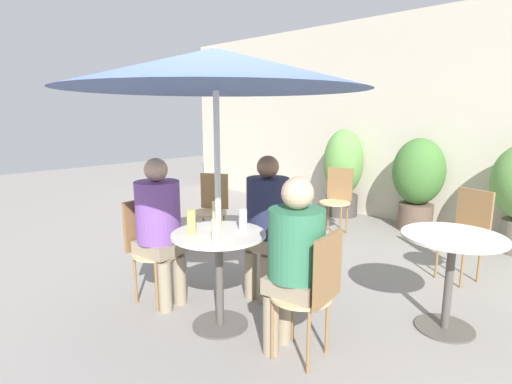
{
  "coord_description": "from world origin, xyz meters",
  "views": [
    {
      "loc": [
        2.06,
        -1.75,
        1.6
      ],
      "look_at": [
        -0.07,
        0.51,
        0.99
      ],
      "focal_mm": 28.0,
      "sensor_mm": 36.0,
      "label": 1
    }
  ],
  "objects_px": {
    "potted_plant_1": "(418,179)",
    "seated_person_0": "(294,253)",
    "seated_person_1": "(267,216)",
    "beer_glass_0": "(217,231)",
    "cafe_table_far": "(451,261)",
    "beer_glass_3": "(191,222)",
    "cafe_table_near": "(219,259)",
    "beer_glass_1": "(243,220)",
    "bistro_chair_3": "(212,203)",
    "beer_glass_2": "(216,214)",
    "seated_person_2": "(160,220)",
    "bistro_chair_2": "(149,241)",
    "bistro_chair_4": "(337,195)",
    "potted_plant_0": "(343,170)",
    "bistro_chair_0": "(314,286)",
    "umbrella": "(216,70)",
    "bistro_chair_5": "(467,226)",
    "bistro_chair_1": "(276,234)"
  },
  "relations": [
    {
      "from": "bistro_chair_3",
      "to": "beer_glass_3",
      "type": "height_order",
      "value": "beer_glass_3"
    },
    {
      "from": "bistro_chair_0",
      "to": "umbrella",
      "type": "xyz_separation_m",
      "value": [
        -0.78,
        -0.11,
        1.36
      ]
    },
    {
      "from": "cafe_table_near",
      "to": "cafe_table_far",
      "type": "xyz_separation_m",
      "value": [
        1.27,
        1.13,
        0.01
      ]
    },
    {
      "from": "bistro_chair_0",
      "to": "beer_glass_0",
      "type": "bearing_deg",
      "value": -76.81
    },
    {
      "from": "bistro_chair_1",
      "to": "beer_glass_1",
      "type": "xyz_separation_m",
      "value": [
        0.19,
        -0.6,
        0.29
      ]
    },
    {
      "from": "bistro_chair_2",
      "to": "seated_person_1",
      "type": "distance_m",
      "value": 1.03
    },
    {
      "from": "seated_person_2",
      "to": "potted_plant_1",
      "type": "height_order",
      "value": "potted_plant_1"
    },
    {
      "from": "bistro_chair_3",
      "to": "beer_glass_1",
      "type": "bearing_deg",
      "value": -62.29
    },
    {
      "from": "beer_glass_3",
      "to": "potted_plant_1",
      "type": "relative_size",
      "value": 0.15
    },
    {
      "from": "cafe_table_far",
      "to": "bistro_chair_3",
      "type": "distance_m",
      "value": 2.76
    },
    {
      "from": "seated_person_0",
      "to": "beer_glass_1",
      "type": "height_order",
      "value": "seated_person_0"
    },
    {
      "from": "cafe_table_near",
      "to": "seated_person_0",
      "type": "relative_size",
      "value": 0.61
    },
    {
      "from": "bistro_chair_0",
      "to": "beer_glass_2",
      "type": "xyz_separation_m",
      "value": [
        -0.94,
        0.0,
        0.31
      ]
    },
    {
      "from": "cafe_table_near",
      "to": "beer_glass_1",
      "type": "height_order",
      "value": "beer_glass_1"
    },
    {
      "from": "seated_person_2",
      "to": "potted_plant_0",
      "type": "distance_m",
      "value": 3.73
    },
    {
      "from": "bistro_chair_1",
      "to": "beer_glass_0",
      "type": "bearing_deg",
      "value": -82.94
    },
    {
      "from": "bistro_chair_2",
      "to": "beer_glass_2",
      "type": "xyz_separation_m",
      "value": [
        0.62,
        0.23,
        0.31
      ]
    },
    {
      "from": "seated_person_0",
      "to": "seated_person_1",
      "type": "distance_m",
      "value": 0.9
    },
    {
      "from": "cafe_table_near",
      "to": "seated_person_0",
      "type": "xyz_separation_m",
      "value": [
        0.63,
        0.09,
        0.18
      ]
    },
    {
      "from": "beer_glass_1",
      "to": "beer_glass_2",
      "type": "xyz_separation_m",
      "value": [
        -0.23,
        -0.06,
        0.02
      ]
    },
    {
      "from": "cafe_table_near",
      "to": "beer_glass_0",
      "type": "bearing_deg",
      "value": -45.06
    },
    {
      "from": "potted_plant_1",
      "to": "seated_person_0",
      "type": "bearing_deg",
      "value": -80.47
    },
    {
      "from": "beer_glass_1",
      "to": "beer_glass_0",
      "type": "bearing_deg",
      "value": -79.12
    },
    {
      "from": "potted_plant_1",
      "to": "beer_glass_2",
      "type": "bearing_deg",
      "value": -93.33
    },
    {
      "from": "bistro_chair_2",
      "to": "beer_glass_1",
      "type": "height_order",
      "value": "beer_glass_1"
    },
    {
      "from": "potted_plant_0",
      "to": "seated_person_2",
      "type": "bearing_deg",
      "value": -82.12
    },
    {
      "from": "seated_person_1",
      "to": "beer_glass_0",
      "type": "height_order",
      "value": "seated_person_1"
    },
    {
      "from": "bistro_chair_0",
      "to": "potted_plant_0",
      "type": "relative_size",
      "value": 0.65
    },
    {
      "from": "bistro_chair_2",
      "to": "beer_glass_1",
      "type": "xyz_separation_m",
      "value": [
        0.86,
        0.29,
        0.29
      ]
    },
    {
      "from": "beer_glass_1",
      "to": "beer_glass_2",
      "type": "bearing_deg",
      "value": -165.06
    },
    {
      "from": "cafe_table_far",
      "to": "umbrella",
      "type": "distance_m",
      "value": 2.17
    },
    {
      "from": "bistro_chair_4",
      "to": "bistro_chair_5",
      "type": "bearing_deg",
      "value": -28.24
    },
    {
      "from": "cafe_table_near",
      "to": "bistro_chair_4",
      "type": "relative_size",
      "value": 0.84
    },
    {
      "from": "bistro_chair_0",
      "to": "potted_plant_0",
      "type": "bearing_deg",
      "value": -159.42
    },
    {
      "from": "bistro_chair_0",
      "to": "seated_person_1",
      "type": "height_order",
      "value": "seated_person_1"
    },
    {
      "from": "beer_glass_1",
      "to": "potted_plant_0",
      "type": "relative_size",
      "value": 0.12
    },
    {
      "from": "beer_glass_1",
      "to": "potted_plant_1",
      "type": "xyz_separation_m",
      "value": [
        -0.03,
        3.4,
        -0.09
      ]
    },
    {
      "from": "beer_glass_0",
      "to": "seated_person_2",
      "type": "bearing_deg",
      "value": 176.53
    },
    {
      "from": "potted_plant_0",
      "to": "bistro_chair_0",
      "type": "bearing_deg",
      "value": -61.14
    },
    {
      "from": "bistro_chair_0",
      "to": "potted_plant_0",
      "type": "distance_m",
      "value": 3.99
    },
    {
      "from": "bistro_chair_1",
      "to": "potted_plant_0",
      "type": "distance_m",
      "value": 3.01
    },
    {
      "from": "bistro_chair_0",
      "to": "beer_glass_2",
      "type": "bearing_deg",
      "value": -98.55
    },
    {
      "from": "bistro_chair_2",
      "to": "beer_glass_2",
      "type": "relative_size",
      "value": 4.55
    },
    {
      "from": "bistro_chair_2",
      "to": "bistro_chair_4",
      "type": "height_order",
      "value": "same"
    },
    {
      "from": "bistro_chair_4",
      "to": "umbrella",
      "type": "xyz_separation_m",
      "value": [
        0.67,
        -2.7,
        1.36
      ]
    },
    {
      "from": "cafe_table_far",
      "to": "seated_person_0",
      "type": "bearing_deg",
      "value": -121.71
    },
    {
      "from": "beer_glass_2",
      "to": "beer_glass_3",
      "type": "xyz_separation_m",
      "value": [
        0.05,
        -0.28,
        -0.0
      ]
    },
    {
      "from": "cafe_table_far",
      "to": "beer_glass_3",
      "type": "distance_m",
      "value": 1.92
    },
    {
      "from": "bistro_chair_4",
      "to": "potted_plant_0",
      "type": "xyz_separation_m",
      "value": [
        -0.47,
        0.9,
        0.2
      ]
    },
    {
      "from": "bistro_chair_1",
      "to": "bistro_chair_5",
      "type": "relative_size",
      "value": 1.0
    }
  ]
}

